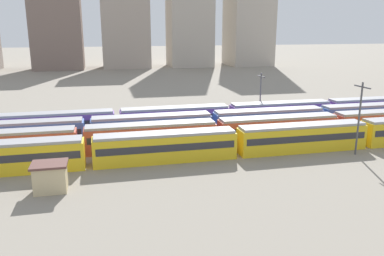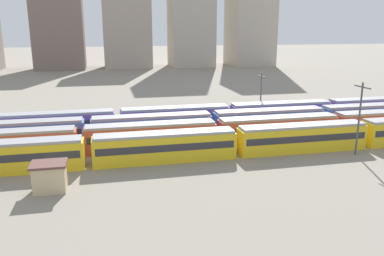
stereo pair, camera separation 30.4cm
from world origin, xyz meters
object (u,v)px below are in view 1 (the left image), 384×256
object	(u,v)px
train_track_3	(328,110)
train_track_0	(302,137)
train_track_1	(335,125)
train_track_2	(212,123)
signal_hut	(50,177)
catenary_pole_0	(359,115)
catenary_pole_1	(260,94)

from	to	relation	value
train_track_3	train_track_0	bearing A→B (deg)	-131.06
train_track_1	train_track_2	distance (m)	18.85
train_track_2	train_track_1	bearing A→B (deg)	-16.02
train_track_1	train_track_3	size ratio (longest dim) A/B	1.00
train_track_1	signal_hut	size ratio (longest dim) A/B	31.25
train_track_2	catenary_pole_0	world-z (taller)	catenary_pole_0
catenary_pole_0	train_track_2	bearing A→B (deg)	139.76
signal_hut	train_track_3	bearing A→B (deg)	26.03
catenary_pole_0	catenary_pole_1	size ratio (longest dim) A/B	1.14
catenary_pole_0	catenary_pole_1	distance (m)	22.54
train_track_0	train_track_3	size ratio (longest dim) A/B	0.83
train_track_0	train_track_2	xyz separation A→B (m)	(-9.81, 10.40, 0.00)
catenary_pole_0	catenary_pole_1	world-z (taller)	catenary_pole_0
catenary_pole_0	train_track_3	bearing A→B (deg)	68.56
train_track_0	catenary_pole_0	size ratio (longest dim) A/B	9.66
train_track_1	train_track_2	world-z (taller)	same
train_track_2	catenary_pole_0	bearing A→B (deg)	-40.24
train_track_0	train_track_2	size ratio (longest dim) A/B	1.25
signal_hut	train_track_1	bearing A→B (deg)	16.41
train_track_0	signal_hut	world-z (taller)	train_track_0
train_track_0	train_track_3	bearing A→B (deg)	48.94
catenary_pole_0	signal_hut	bearing A→B (deg)	-174.75
train_track_0	signal_hut	xyz separation A→B (m)	(-32.02, -6.68, -0.35)
signal_hut	catenary_pole_0	bearing A→B (deg)	5.25
train_track_3	signal_hut	bearing A→B (deg)	-153.97
train_track_1	catenary_pole_1	bearing A→B (deg)	115.93
train_track_0	catenary_pole_1	size ratio (longest dim) A/B	10.98
train_track_3	train_track_2	bearing A→B (deg)	-167.47
train_track_0	signal_hut	distance (m)	32.71
train_track_1	signal_hut	world-z (taller)	train_track_1
train_track_1	train_track_3	bearing A→B (deg)	63.05
train_track_1	signal_hut	bearing A→B (deg)	-163.59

